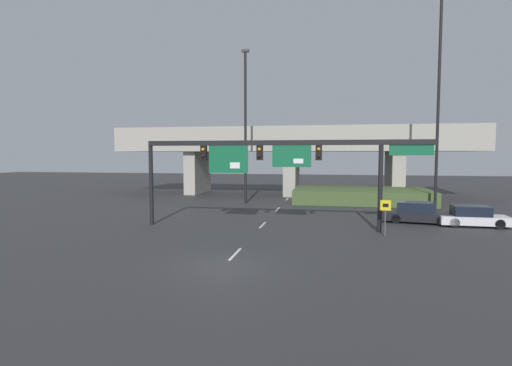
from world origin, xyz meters
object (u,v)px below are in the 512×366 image
at_px(signal_gantry, 275,156).
at_px(highway_light_pole_far, 438,100).
at_px(parked_sedan_mid_right, 472,217).
at_px(speed_limit_sign, 385,212).
at_px(parked_sedan_near_right, 417,213).
at_px(highway_light_pole_near, 245,124).

xyz_separation_m(signal_gantry, highway_light_pole_far, (12.43, 10.79, 4.67)).
xyz_separation_m(signal_gantry, parked_sedan_mid_right, (12.93, 3.28, -4.06)).
height_order(signal_gantry, speed_limit_sign, signal_gantry).
relative_size(speed_limit_sign, parked_sedan_near_right, 0.45).
distance_m(highway_light_pole_near, parked_sedan_mid_right, 20.99).
bearing_deg(highway_light_pole_near, parked_sedan_mid_right, -27.73).
xyz_separation_m(speed_limit_sign, parked_sedan_near_right, (2.87, 5.40, -0.76)).
bearing_deg(signal_gantry, highway_light_pole_near, 110.03).
bearing_deg(speed_limit_sign, parked_sedan_near_right, 62.03).
height_order(highway_light_pole_far, parked_sedan_mid_right, highway_light_pole_far).
distance_m(speed_limit_sign, parked_sedan_mid_right, 7.76).
xyz_separation_m(parked_sedan_near_right, parked_sedan_mid_right, (3.34, -0.82, -0.03)).
height_order(signal_gantry, highway_light_pole_far, highway_light_pole_far).
relative_size(highway_light_pole_far, parked_sedan_mid_right, 4.08).
distance_m(signal_gantry, highway_light_pole_near, 13.62).
relative_size(speed_limit_sign, highway_light_pole_far, 0.12).
bearing_deg(parked_sedan_mid_right, highway_light_pole_far, 95.18).
bearing_deg(speed_limit_sign, highway_light_pole_far, 64.73).
relative_size(signal_gantry, speed_limit_sign, 8.35).
height_order(signal_gantry, parked_sedan_near_right, signal_gantry).
height_order(speed_limit_sign, highway_light_pole_far, highway_light_pole_far).
bearing_deg(parked_sedan_mid_right, speed_limit_sign, -142.22).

